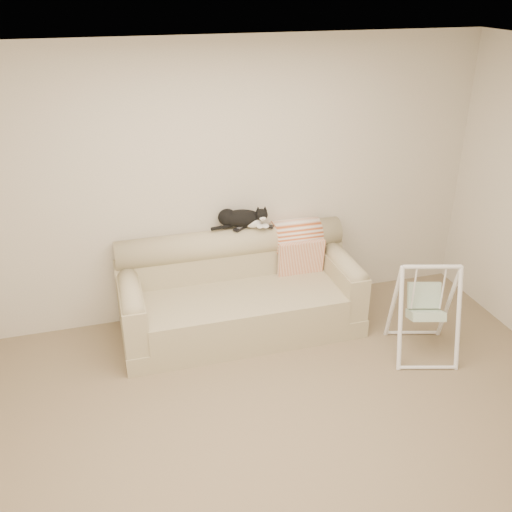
{
  "coord_description": "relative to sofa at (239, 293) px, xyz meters",
  "views": [
    {
      "loc": [
        -1.09,
        -2.88,
        3.04
      ],
      "look_at": [
        0.1,
        1.27,
        0.9
      ],
      "focal_mm": 40.0,
      "sensor_mm": 36.0,
      "label": 1
    }
  ],
  "objects": [
    {
      "name": "baby_swing",
      "position": [
        1.45,
        -0.85,
        0.09
      ],
      "size": [
        0.66,
        0.69,
        0.88
      ],
      "color": "white",
      "rests_on": "ground"
    },
    {
      "name": "sofa",
      "position": [
        0.0,
        0.0,
        0.0
      ],
      "size": [
        2.2,
        0.93,
        0.9
      ],
      "color": "tan",
      "rests_on": "ground"
    },
    {
      "name": "room_shell",
      "position": [
        -0.03,
        -1.62,
        1.18
      ],
      "size": [
        5.04,
        4.04,
        2.6
      ],
      "color": "beige",
      "rests_on": "ground"
    },
    {
      "name": "throw_blanket",
      "position": [
        0.65,
        0.23,
        0.37
      ],
      "size": [
        0.45,
        0.38,
        0.58
      ],
      "color": "#BB4E1C",
      "rests_on": "sofa"
    },
    {
      "name": "remote_a",
      "position": [
        0.1,
        0.25,
        0.56
      ],
      "size": [
        0.17,
        0.15,
        0.03
      ],
      "color": "black",
      "rests_on": "sofa"
    },
    {
      "name": "ground_plane",
      "position": [
        -0.03,
        -1.62,
        -0.35
      ],
      "size": [
        5.0,
        5.0,
        0.0
      ],
      "primitive_type": "plane",
      "color": "brown",
      "rests_on": "ground"
    },
    {
      "name": "remote_b",
      "position": [
        0.32,
        0.23,
        0.56
      ],
      "size": [
        0.17,
        0.13,
        0.02
      ],
      "color": "black",
      "rests_on": "sofa"
    },
    {
      "name": "tuxedo_cat",
      "position": [
        0.1,
        0.26,
        0.65
      ],
      "size": [
        0.54,
        0.28,
        0.21
      ],
      "color": "black",
      "rests_on": "sofa"
    }
  ]
}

